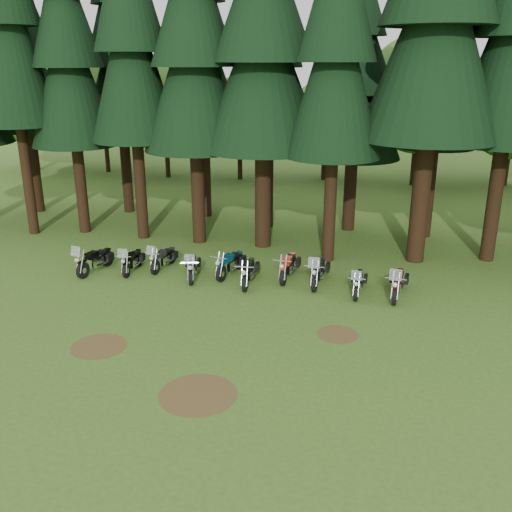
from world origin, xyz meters
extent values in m
plane|color=#385A21|center=(0.00, 0.00, 0.00)|extent=(120.00, 120.00, 0.00)
cylinder|color=black|center=(-12.29, 8.98, 3.39)|extent=(0.52, 0.52, 6.77)
cone|color=black|center=(-12.29, 8.98, 9.88)|extent=(3.92, 3.92, 8.47)
cylinder|color=black|center=(-9.78, 9.82, 2.76)|extent=(0.58, 0.58, 5.53)
cone|color=black|center=(-9.78, 9.82, 8.06)|extent=(4.32, 4.32, 6.91)
cone|color=black|center=(-9.78, 9.82, 11.32)|extent=(3.46, 3.46, 5.83)
cylinder|color=black|center=(-6.29, 9.51, 2.99)|extent=(0.58, 0.58, 5.99)
cone|color=black|center=(-6.29, 9.51, 8.73)|extent=(4.32, 4.32, 7.49)
cylinder|color=black|center=(-3.21, 9.40, 2.78)|extent=(0.66, 0.66, 5.57)
cone|color=black|center=(-3.21, 9.40, 8.12)|extent=(4.95, 4.95, 6.96)
cylinder|color=black|center=(0.07, 9.44, 2.85)|extent=(0.77, 0.77, 5.70)
cone|color=black|center=(0.07, 9.44, 8.31)|extent=(5.81, 5.81, 7.12)
cylinder|color=black|center=(3.43, 8.02, 2.85)|extent=(0.55, 0.55, 5.71)
cone|color=black|center=(3.43, 8.02, 8.32)|extent=(4.15, 4.15, 7.14)
cylinder|color=black|center=(7.37, 8.76, 3.31)|extent=(0.80, 0.80, 6.62)
cone|color=black|center=(7.37, 8.76, 9.65)|extent=(5.98, 5.98, 8.27)
cylinder|color=black|center=(10.62, 9.61, 3.17)|extent=(0.64, 0.64, 6.35)
cylinder|color=black|center=(-14.68, 13.25, 2.93)|extent=(0.67, 0.67, 5.87)
cone|color=black|center=(-14.68, 13.25, 8.55)|extent=(5.00, 5.00, 7.33)
cylinder|color=black|center=(-9.26, 14.35, 2.76)|extent=(0.60, 0.60, 5.53)
cone|color=black|center=(-9.26, 14.35, 8.06)|extent=(4.52, 4.52, 6.91)
cone|color=black|center=(-9.26, 14.35, 11.32)|extent=(3.62, 3.62, 5.83)
cylinder|color=black|center=(-4.38, 14.40, 2.78)|extent=(0.65, 0.65, 5.55)
cone|color=black|center=(-4.38, 14.40, 8.10)|extent=(4.85, 4.85, 6.94)
cone|color=black|center=(-4.38, 14.40, 11.38)|extent=(3.88, 3.88, 5.86)
cylinder|color=black|center=(-0.37, 12.94, 2.76)|extent=(0.58, 0.58, 5.52)
cone|color=black|center=(-0.37, 12.94, 8.05)|extent=(4.35, 4.35, 6.90)
cone|color=black|center=(-0.37, 12.94, 11.31)|extent=(3.48, 3.48, 5.83)
cylinder|color=black|center=(4.04, 13.25, 2.35)|extent=(0.66, 0.66, 4.70)
cone|color=black|center=(4.04, 13.25, 6.85)|extent=(4.94, 4.94, 5.87)
cone|color=black|center=(4.04, 13.25, 9.62)|extent=(3.95, 3.95, 4.96)
cylinder|color=black|center=(8.07, 12.86, 2.78)|extent=(0.53, 0.53, 5.56)
cone|color=black|center=(8.07, 12.86, 8.11)|extent=(3.94, 3.94, 6.95)
cylinder|color=black|center=(-22.46, 25.50, 1.67)|extent=(0.36, 0.36, 3.33)
sphere|color=#305D1C|center=(-22.46, 25.50, 6.11)|extent=(7.78, 7.78, 7.78)
sphere|color=#305D1C|center=(-21.12, 24.61, 5.33)|extent=(5.55, 5.55, 5.55)
cylinder|color=black|center=(-16.34, 26.00, 1.65)|extent=(0.36, 0.36, 3.29)
sphere|color=#305D1C|center=(-16.34, 26.00, 6.04)|extent=(7.69, 7.69, 7.69)
sphere|color=#305D1C|center=(-15.02, 25.12, 5.27)|extent=(5.49, 5.49, 5.49)
cylinder|color=black|center=(-10.73, 24.98, 1.40)|extent=(0.36, 0.36, 2.80)
sphere|color=#305D1C|center=(-10.73, 24.98, 5.13)|extent=(6.53, 6.53, 6.53)
sphere|color=#305D1C|center=(-9.61, 24.23, 4.48)|extent=(4.67, 4.67, 4.67)
cylinder|color=black|center=(-4.99, 25.31, 1.27)|extent=(0.36, 0.36, 2.55)
sphere|color=#305D1C|center=(-4.99, 25.31, 4.67)|extent=(5.95, 5.95, 5.95)
sphere|color=#305D1C|center=(-3.97, 24.63, 4.08)|extent=(4.25, 4.25, 4.25)
cylinder|color=black|center=(1.32, 26.50, 1.23)|extent=(0.36, 0.36, 2.47)
sphere|color=#305D1C|center=(1.32, 26.50, 4.53)|extent=(5.76, 5.76, 5.76)
sphere|color=#305D1C|center=(2.30, 25.84, 3.95)|extent=(4.12, 4.12, 4.12)
cylinder|color=black|center=(7.92, 25.96, 1.76)|extent=(0.36, 0.36, 3.52)
sphere|color=#305D1C|center=(7.92, 25.96, 6.45)|extent=(8.21, 8.21, 8.21)
sphere|color=#305D1C|center=(9.33, 25.02, 5.63)|extent=(5.87, 5.87, 5.87)
cylinder|color=black|center=(14.54, 27.22, 1.47)|extent=(0.36, 0.36, 2.94)
cylinder|color=#4C3D1E|center=(-3.00, -2.00, 0.01)|extent=(1.80, 1.80, 0.01)
cylinder|color=#4C3D1E|center=(4.50, 0.50, 0.01)|extent=(1.40, 1.40, 0.01)
cylinder|color=#4C3D1E|center=(1.00, -4.00, 0.01)|extent=(2.20, 2.20, 0.01)
cylinder|color=black|center=(-6.46, 3.46, 0.35)|extent=(0.28, 0.72, 0.70)
cylinder|color=black|center=(-6.14, 5.08, 0.35)|extent=(0.28, 0.72, 0.70)
cube|color=silver|center=(-6.29, 4.32, 0.45)|extent=(0.44, 0.79, 0.36)
cube|color=black|center=(-6.34, 4.08, 0.83)|extent=(0.43, 0.64, 0.26)
cube|color=black|center=(-6.24, 4.56, 0.79)|extent=(0.43, 0.64, 0.13)
cube|color=silver|center=(-6.53, 3.14, 1.30)|extent=(0.47, 0.22, 0.42)
cylinder|color=black|center=(-4.71, 3.91, 0.32)|extent=(0.18, 0.65, 0.64)
cylinder|color=black|center=(-4.80, 5.42, 0.32)|extent=(0.18, 0.65, 0.64)
cube|color=silver|center=(-4.76, 4.71, 0.41)|extent=(0.32, 0.70, 0.33)
cube|color=black|center=(-4.74, 4.49, 0.76)|extent=(0.33, 0.55, 0.23)
cube|color=black|center=(-4.77, 4.94, 0.72)|extent=(0.33, 0.55, 0.12)
cube|color=silver|center=(-4.69, 3.62, 1.19)|extent=(0.42, 0.15, 0.38)
cylinder|color=black|center=(-3.65, 4.53, 0.32)|extent=(0.22, 0.65, 0.64)
cylinder|color=black|center=(-3.45, 6.03, 0.32)|extent=(0.22, 0.65, 0.64)
cube|color=silver|center=(-3.54, 5.33, 0.41)|extent=(0.36, 0.71, 0.33)
cube|color=#23242A|center=(-3.57, 5.11, 0.76)|extent=(0.36, 0.57, 0.23)
cube|color=black|center=(-3.51, 5.55, 0.72)|extent=(0.36, 0.57, 0.12)
cube|color=silver|center=(-3.68, 4.24, 1.19)|extent=(0.42, 0.17, 0.38)
cylinder|color=black|center=(-1.75, 3.70, 0.33)|extent=(0.30, 0.68, 0.66)
cylinder|color=black|center=(-2.15, 5.21, 0.33)|extent=(0.30, 0.68, 0.66)
cube|color=silver|center=(-1.96, 4.50, 0.42)|extent=(0.45, 0.75, 0.34)
cube|color=black|center=(-1.91, 4.28, 0.78)|extent=(0.43, 0.61, 0.24)
cube|color=black|center=(-2.02, 4.73, 0.74)|extent=(0.43, 0.61, 0.12)
cube|color=silver|center=(-1.68, 3.41, 1.23)|extent=(0.44, 0.23, 0.40)
cylinder|color=black|center=(-0.65, 4.33, 0.35)|extent=(0.30, 0.72, 0.71)
cylinder|color=black|center=(-0.29, 5.95, 0.35)|extent=(0.30, 0.72, 0.71)
cube|color=silver|center=(-0.46, 5.20, 0.45)|extent=(0.45, 0.80, 0.36)
cube|color=navy|center=(-0.51, 4.96, 0.84)|extent=(0.44, 0.64, 0.26)
cube|color=black|center=(-0.40, 5.44, 0.79)|extent=(0.44, 0.64, 0.13)
cylinder|color=black|center=(0.57, 3.49, 0.35)|extent=(0.20, 0.72, 0.71)
cylinder|color=black|center=(0.46, 5.15, 0.35)|extent=(0.20, 0.72, 0.71)
cube|color=silver|center=(0.51, 4.38, 0.45)|extent=(0.35, 0.77, 0.37)
cube|color=black|center=(0.53, 4.13, 0.84)|extent=(0.36, 0.61, 0.26)
cube|color=black|center=(0.50, 4.62, 0.79)|extent=(0.36, 0.61, 0.13)
cylinder|color=black|center=(1.95, 4.47, 0.36)|extent=(0.21, 0.73, 0.72)
cylinder|color=black|center=(2.08, 6.16, 0.36)|extent=(0.21, 0.73, 0.72)
cube|color=silver|center=(2.02, 5.37, 0.46)|extent=(0.36, 0.79, 0.37)
cube|color=red|center=(2.00, 5.12, 0.85)|extent=(0.37, 0.62, 0.26)
cube|color=black|center=(2.04, 5.62, 0.81)|extent=(0.37, 0.62, 0.13)
cylinder|color=black|center=(3.29, 4.06, 0.36)|extent=(0.19, 0.73, 0.72)
cylinder|color=black|center=(3.38, 5.76, 0.36)|extent=(0.19, 0.73, 0.72)
cube|color=silver|center=(3.34, 4.97, 0.46)|extent=(0.35, 0.78, 0.37)
cube|color=black|center=(3.32, 4.72, 0.86)|extent=(0.36, 0.62, 0.26)
cube|color=black|center=(3.35, 5.22, 0.81)|extent=(0.36, 0.62, 0.13)
cube|color=silver|center=(3.27, 3.74, 1.34)|extent=(0.47, 0.16, 0.43)
cylinder|color=black|center=(4.94, 3.49, 0.31)|extent=(0.16, 0.63, 0.62)
cylinder|color=black|center=(5.02, 4.95, 0.31)|extent=(0.16, 0.63, 0.62)
cube|color=silver|center=(4.98, 4.27, 0.40)|extent=(0.30, 0.67, 0.32)
cube|color=black|center=(4.97, 4.05, 0.74)|extent=(0.31, 0.53, 0.23)
cube|color=black|center=(4.99, 4.48, 0.70)|extent=(0.31, 0.53, 0.11)
cube|color=silver|center=(4.93, 3.20, 1.15)|extent=(0.40, 0.14, 0.37)
cylinder|color=black|center=(6.39, 3.43, 0.36)|extent=(0.24, 0.73, 0.72)
cylinder|color=black|center=(6.60, 5.10, 0.36)|extent=(0.24, 0.73, 0.72)
cube|color=silver|center=(6.50, 4.32, 0.46)|extent=(0.40, 0.79, 0.37)
cube|color=#620510|center=(6.47, 4.07, 0.85)|extent=(0.40, 0.63, 0.26)
cube|color=black|center=(6.53, 4.56, 0.80)|extent=(0.40, 0.63, 0.13)
cube|color=silver|center=(6.35, 3.10, 1.33)|extent=(0.47, 0.19, 0.43)
camera|label=1|loc=(5.48, -17.01, 8.81)|focal=40.00mm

